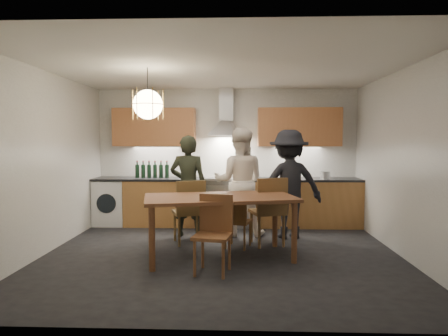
{
  "coord_description": "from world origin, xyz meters",
  "views": [
    {
      "loc": [
        0.24,
        -5.53,
        1.62
      ],
      "look_at": [
        0.02,
        0.4,
        1.2
      ],
      "focal_mm": 32.0,
      "sensor_mm": 36.0,
      "label": 1
    }
  ],
  "objects_px": {
    "person_mid": "(239,182)",
    "stock_pot": "(325,175)",
    "chair_back_left": "(190,208)",
    "wine_bottles": "(152,169)",
    "chair_front": "(214,228)",
    "mixing_bowl": "(291,177)",
    "person_right": "(289,184)",
    "dining_table": "(220,203)",
    "person_left": "(188,186)"
  },
  "relations": [
    {
      "from": "person_right",
      "to": "mixing_bowl",
      "type": "xyz_separation_m",
      "value": [
        0.14,
        0.86,
        0.04
      ]
    },
    {
      "from": "person_left",
      "to": "mixing_bowl",
      "type": "distance_m",
      "value": 2.0
    },
    {
      "from": "chair_front",
      "to": "person_left",
      "type": "relative_size",
      "value": 0.56
    },
    {
      "from": "person_mid",
      "to": "stock_pot",
      "type": "bearing_deg",
      "value": -150.43
    },
    {
      "from": "dining_table",
      "to": "chair_front",
      "type": "height_order",
      "value": "chair_front"
    },
    {
      "from": "chair_back_left",
      "to": "person_left",
      "type": "relative_size",
      "value": 0.59
    },
    {
      "from": "person_mid",
      "to": "person_right",
      "type": "bearing_deg",
      "value": 173.0
    },
    {
      "from": "person_mid",
      "to": "mixing_bowl",
      "type": "distance_m",
      "value": 1.19
    },
    {
      "from": "chair_front",
      "to": "wine_bottles",
      "type": "relative_size",
      "value": 1.46
    },
    {
      "from": "chair_back_left",
      "to": "chair_front",
      "type": "xyz_separation_m",
      "value": [
        0.46,
        -1.25,
        -0.03
      ]
    },
    {
      "from": "person_left",
      "to": "stock_pot",
      "type": "height_order",
      "value": "person_left"
    },
    {
      "from": "chair_back_left",
      "to": "mixing_bowl",
      "type": "xyz_separation_m",
      "value": [
        1.72,
        1.35,
        0.36
      ]
    },
    {
      "from": "person_right",
      "to": "wine_bottles",
      "type": "distance_m",
      "value": 2.65
    },
    {
      "from": "dining_table",
      "to": "stock_pot",
      "type": "height_order",
      "value": "stock_pot"
    },
    {
      "from": "person_right",
      "to": "mixing_bowl",
      "type": "height_order",
      "value": "person_right"
    },
    {
      "from": "dining_table",
      "to": "chair_back_left",
      "type": "height_order",
      "value": "chair_back_left"
    },
    {
      "from": "chair_back_left",
      "to": "person_right",
      "type": "relative_size",
      "value": 0.56
    },
    {
      "from": "dining_table",
      "to": "person_left",
      "type": "relative_size",
      "value": 1.29
    },
    {
      "from": "person_right",
      "to": "stock_pot",
      "type": "height_order",
      "value": "person_right"
    },
    {
      "from": "person_right",
      "to": "wine_bottles",
      "type": "bearing_deg",
      "value": -31.85
    },
    {
      "from": "chair_back_left",
      "to": "stock_pot",
      "type": "height_order",
      "value": "stock_pot"
    },
    {
      "from": "dining_table",
      "to": "chair_back_left",
      "type": "bearing_deg",
      "value": 113.63
    },
    {
      "from": "person_right",
      "to": "stock_pot",
      "type": "relative_size",
      "value": 10.4
    },
    {
      "from": "person_left",
      "to": "stock_pot",
      "type": "relative_size",
      "value": 9.89
    },
    {
      "from": "person_mid",
      "to": "stock_pot",
      "type": "height_order",
      "value": "person_mid"
    },
    {
      "from": "chair_front",
      "to": "person_left",
      "type": "xyz_separation_m",
      "value": [
        -0.54,
        1.76,
        0.31
      ]
    },
    {
      "from": "chair_back_left",
      "to": "wine_bottles",
      "type": "xyz_separation_m",
      "value": [
        -0.89,
        1.43,
        0.49
      ]
    },
    {
      "from": "dining_table",
      "to": "person_left",
      "type": "bearing_deg",
      "value": 103.62
    },
    {
      "from": "person_right",
      "to": "chair_front",
      "type": "bearing_deg",
      "value": 46.05
    },
    {
      "from": "stock_pot",
      "to": "person_left",
      "type": "bearing_deg",
      "value": -159.57
    },
    {
      "from": "chair_back_left",
      "to": "wine_bottles",
      "type": "distance_m",
      "value": 1.75
    },
    {
      "from": "dining_table",
      "to": "wine_bottles",
      "type": "xyz_separation_m",
      "value": [
        -1.39,
        2.11,
        0.31
      ]
    },
    {
      "from": "person_right",
      "to": "wine_bottles",
      "type": "height_order",
      "value": "person_right"
    },
    {
      "from": "chair_front",
      "to": "mixing_bowl",
      "type": "distance_m",
      "value": 2.92
    },
    {
      "from": "stock_pot",
      "to": "person_mid",
      "type": "bearing_deg",
      "value": -154.4
    },
    {
      "from": "dining_table",
      "to": "mixing_bowl",
      "type": "xyz_separation_m",
      "value": [
        1.22,
        2.04,
        0.18
      ]
    },
    {
      "from": "person_mid",
      "to": "chair_front",
      "type": "bearing_deg",
      "value": 84.81
    },
    {
      "from": "chair_back_left",
      "to": "person_right",
      "type": "distance_m",
      "value": 1.69
    },
    {
      "from": "person_right",
      "to": "wine_bottles",
      "type": "relative_size",
      "value": 2.76
    },
    {
      "from": "dining_table",
      "to": "wine_bottles",
      "type": "distance_m",
      "value": 2.55
    },
    {
      "from": "dining_table",
      "to": "person_mid",
      "type": "distance_m",
      "value": 1.37
    },
    {
      "from": "chair_back_left",
      "to": "stock_pot",
      "type": "distance_m",
      "value": 2.79
    },
    {
      "from": "dining_table",
      "to": "chair_back_left",
      "type": "xyz_separation_m",
      "value": [
        -0.5,
        0.69,
        -0.18
      ]
    },
    {
      "from": "chair_back_left",
      "to": "mixing_bowl",
      "type": "relative_size",
      "value": 3.51
    },
    {
      "from": "mixing_bowl",
      "to": "wine_bottles",
      "type": "xyz_separation_m",
      "value": [
        -2.62,
        0.07,
        0.13
      ]
    },
    {
      "from": "person_mid",
      "to": "mixing_bowl",
      "type": "relative_size",
      "value": 6.39
    },
    {
      "from": "mixing_bowl",
      "to": "wine_bottles",
      "type": "distance_m",
      "value": 2.62
    },
    {
      "from": "chair_back_left",
      "to": "mixing_bowl",
      "type": "bearing_deg",
      "value": -161.46
    },
    {
      "from": "chair_back_left",
      "to": "stock_pot",
      "type": "bearing_deg",
      "value": -168.66
    },
    {
      "from": "person_left",
      "to": "person_right",
      "type": "height_order",
      "value": "person_right"
    }
  ]
}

